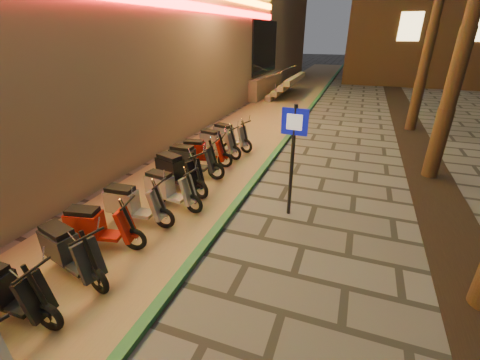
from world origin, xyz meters
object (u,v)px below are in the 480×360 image
at_px(scooter_4, 5,291).
at_px(scooter_8, 168,188).
at_px(scooter_6, 97,226).
at_px(scooter_5, 69,251).
at_px(scooter_9, 177,171).
at_px(scooter_11, 202,152).
at_px(scooter_13, 229,136).
at_px(scooter_10, 191,160).
at_px(pedestrian_sign, 293,147).
at_px(scooter_7, 132,204).
at_px(scooter_12, 216,142).

relative_size(scooter_4, scooter_8, 1.01).
height_order(scooter_4, scooter_6, scooter_4).
bearing_deg(scooter_5, scooter_9, 103.59).
distance_m(scooter_4, scooter_11, 6.00).
height_order(scooter_5, scooter_13, scooter_5).
distance_m(scooter_5, scooter_9, 3.39).
bearing_deg(scooter_10, scooter_6, -92.48).
distance_m(scooter_6, scooter_9, 2.62).
height_order(pedestrian_sign, scooter_7, pedestrian_sign).
height_order(scooter_11, scooter_12, scooter_12).
xyz_separation_m(scooter_4, scooter_5, (0.13, 0.97, 0.01)).
relative_size(scooter_8, scooter_10, 0.94).
distance_m(pedestrian_sign, scooter_13, 4.74).
relative_size(scooter_6, scooter_13, 0.98).
relative_size(scooter_6, scooter_9, 0.90).
bearing_deg(scooter_10, scooter_5, -90.62).
relative_size(scooter_11, scooter_13, 0.97).
bearing_deg(scooter_4, scooter_12, 88.41).
xyz_separation_m(pedestrian_sign, scooter_7, (-2.98, -1.52, -1.11)).
xyz_separation_m(pedestrian_sign, scooter_9, (-2.91, 0.19, -1.06)).
xyz_separation_m(scooter_8, scooter_13, (-0.20, 4.22, 0.01)).
xyz_separation_m(pedestrian_sign, scooter_10, (-3.00, 1.07, -1.09)).
xyz_separation_m(scooter_8, scooter_9, (-0.23, 0.82, 0.05)).
distance_m(scooter_4, scooter_13, 7.77).
height_order(scooter_9, scooter_13, scooter_9).
bearing_deg(scooter_11, scooter_7, -100.44).
bearing_deg(pedestrian_sign, scooter_8, -163.69).
relative_size(scooter_4, scooter_11, 1.02).
height_order(scooter_10, scooter_13, scooter_10).
bearing_deg(scooter_10, scooter_9, -85.53).
bearing_deg(scooter_9, scooter_6, -75.54).
relative_size(scooter_5, scooter_8, 1.04).
xyz_separation_m(scooter_4, scooter_13, (0.20, 7.76, 0.00)).
relative_size(pedestrian_sign, scooter_12, 1.61).
xyz_separation_m(scooter_6, scooter_10, (0.07, 3.50, 0.03)).
bearing_deg(scooter_6, scooter_12, 77.48).
height_order(scooter_5, scooter_12, scooter_5).
height_order(scooter_8, scooter_11, scooter_8).
bearing_deg(scooter_7, pedestrian_sign, 22.86).
bearing_deg(pedestrian_sign, scooter_6, -138.51).
xyz_separation_m(scooter_4, scooter_7, (0.10, 2.65, 0.00)).
distance_m(scooter_6, scooter_11, 4.26).
relative_size(scooter_7, scooter_13, 1.00).
bearing_deg(scooter_12, scooter_11, -80.37).
bearing_deg(scooter_4, scooter_6, 88.74).
distance_m(scooter_7, scooter_11, 3.36).
xyz_separation_m(scooter_10, scooter_13, (0.12, 2.52, -0.02)).
height_order(pedestrian_sign, scooter_12, pedestrian_sign).
distance_m(scooter_8, scooter_10, 1.73).
height_order(scooter_7, scooter_9, scooter_9).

